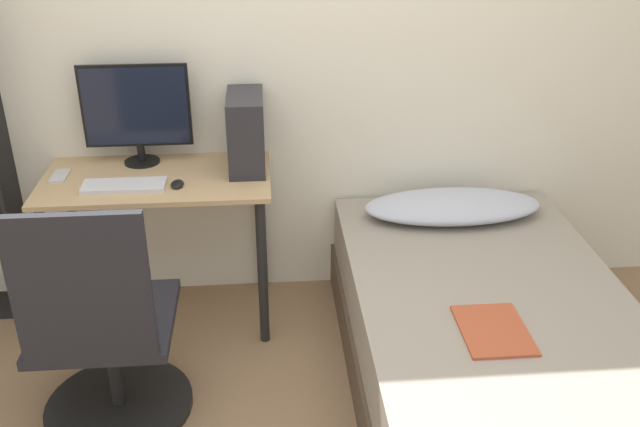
{
  "coord_description": "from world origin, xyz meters",
  "views": [
    {
      "loc": [
        -0.01,
        -1.74,
        2.02
      ],
      "look_at": [
        0.21,
        0.8,
        0.75
      ],
      "focal_mm": 40.0,
      "sensor_mm": 36.0,
      "label": 1
    }
  ],
  "objects_px": {
    "monitor": "(136,110)",
    "bed": "(491,350)",
    "office_chair": "(105,345)",
    "keyboard": "(124,186)",
    "pc_tower": "(246,132)"
  },
  "relations": [
    {
      "from": "keyboard",
      "to": "pc_tower",
      "type": "bearing_deg",
      "value": 20.12
    },
    {
      "from": "monitor",
      "to": "pc_tower",
      "type": "bearing_deg",
      "value": -10.65
    },
    {
      "from": "monitor",
      "to": "keyboard",
      "type": "distance_m",
      "value": 0.38
    },
    {
      "from": "bed",
      "to": "pc_tower",
      "type": "height_order",
      "value": "pc_tower"
    },
    {
      "from": "monitor",
      "to": "pc_tower",
      "type": "distance_m",
      "value": 0.51
    },
    {
      "from": "office_chair",
      "to": "keyboard",
      "type": "xyz_separation_m",
      "value": [
        0.02,
        0.6,
        0.39
      ]
    },
    {
      "from": "monitor",
      "to": "office_chair",
      "type": "bearing_deg",
      "value": -93.84
    },
    {
      "from": "monitor",
      "to": "pc_tower",
      "type": "xyz_separation_m",
      "value": [
        0.49,
        -0.09,
        -0.08
      ]
    },
    {
      "from": "monitor",
      "to": "keyboard",
      "type": "relative_size",
      "value": 1.38
    },
    {
      "from": "office_chair",
      "to": "bed",
      "type": "height_order",
      "value": "office_chair"
    },
    {
      "from": "bed",
      "to": "pc_tower",
      "type": "relative_size",
      "value": 5.71
    },
    {
      "from": "monitor",
      "to": "bed",
      "type": "bearing_deg",
      "value": -31.18
    },
    {
      "from": "bed",
      "to": "office_chair",
      "type": "bearing_deg",
      "value": -179.63
    },
    {
      "from": "bed",
      "to": "keyboard",
      "type": "distance_m",
      "value": 1.69
    },
    {
      "from": "bed",
      "to": "monitor",
      "type": "bearing_deg",
      "value": 148.82
    }
  ]
}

